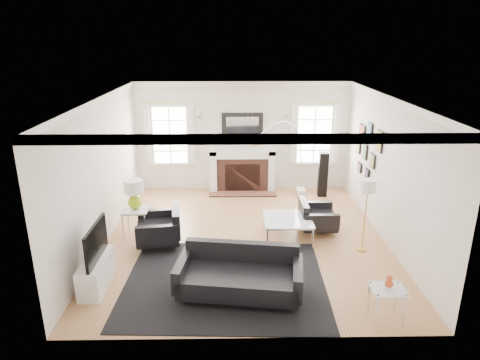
{
  "coord_description": "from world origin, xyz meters",
  "views": [
    {
      "loc": [
        -0.24,
        -7.77,
        3.87
      ],
      "look_at": [
        -0.1,
        0.3,
        1.14
      ],
      "focal_mm": 32.0,
      "sensor_mm": 36.0,
      "label": 1
    }
  ],
  "objects_px": {
    "gourd_lamp": "(134,192)",
    "arc_floor_lamp": "(280,158)",
    "armchair_right": "(316,218)",
    "fireplace": "(242,171)",
    "sofa": "(240,275)",
    "coffee_table": "(288,220)",
    "armchair_left": "(161,229)"
  },
  "relations": [
    {
      "from": "armchair_right",
      "to": "arc_floor_lamp",
      "type": "distance_m",
      "value": 1.89
    },
    {
      "from": "sofa",
      "to": "gourd_lamp",
      "type": "distance_m",
      "value": 3.02
    },
    {
      "from": "sofa",
      "to": "armchair_right",
      "type": "bearing_deg",
      "value": 54.72
    },
    {
      "from": "armchair_right",
      "to": "gourd_lamp",
      "type": "bearing_deg",
      "value": -177.78
    },
    {
      "from": "sofa",
      "to": "armchair_left",
      "type": "distance_m",
      "value": 2.27
    },
    {
      "from": "fireplace",
      "to": "coffee_table",
      "type": "height_order",
      "value": "fireplace"
    },
    {
      "from": "armchair_left",
      "to": "coffee_table",
      "type": "xyz_separation_m",
      "value": [
        2.47,
        0.26,
        0.05
      ]
    },
    {
      "from": "coffee_table",
      "to": "gourd_lamp",
      "type": "height_order",
      "value": "gourd_lamp"
    },
    {
      "from": "fireplace",
      "to": "sofa",
      "type": "xyz_separation_m",
      "value": [
        -0.15,
        -4.75,
        -0.2
      ]
    },
    {
      "from": "coffee_table",
      "to": "arc_floor_lamp",
      "type": "bearing_deg",
      "value": 89.14
    },
    {
      "from": "gourd_lamp",
      "to": "armchair_left",
      "type": "bearing_deg",
      "value": -36.65
    },
    {
      "from": "armchair_right",
      "to": "arc_floor_lamp",
      "type": "bearing_deg",
      "value": 110.43
    },
    {
      "from": "armchair_left",
      "to": "sofa",
      "type": "bearing_deg",
      "value": -49.02
    },
    {
      "from": "arc_floor_lamp",
      "to": "armchair_right",
      "type": "bearing_deg",
      "value": -69.57
    },
    {
      "from": "armchair_right",
      "to": "fireplace",
      "type": "bearing_deg",
      "value": 120.54
    },
    {
      "from": "armchair_left",
      "to": "gourd_lamp",
      "type": "xyz_separation_m",
      "value": [
        -0.57,
        0.42,
        0.59
      ]
    },
    {
      "from": "gourd_lamp",
      "to": "arc_floor_lamp",
      "type": "height_order",
      "value": "arc_floor_lamp"
    },
    {
      "from": "gourd_lamp",
      "to": "arc_floor_lamp",
      "type": "bearing_deg",
      "value": 29.55
    },
    {
      "from": "coffee_table",
      "to": "arc_floor_lamp",
      "type": "relative_size",
      "value": 0.45
    },
    {
      "from": "fireplace",
      "to": "coffee_table",
      "type": "distance_m",
      "value": 2.91
    },
    {
      "from": "armchair_left",
      "to": "arc_floor_lamp",
      "type": "xyz_separation_m",
      "value": [
        2.5,
        2.16,
        0.79
      ]
    },
    {
      "from": "sofa",
      "to": "arc_floor_lamp",
      "type": "distance_m",
      "value": 4.08
    },
    {
      "from": "sofa",
      "to": "coffee_table",
      "type": "distance_m",
      "value": 2.21
    },
    {
      "from": "gourd_lamp",
      "to": "coffee_table",
      "type": "bearing_deg",
      "value": -2.98
    },
    {
      "from": "fireplace",
      "to": "arc_floor_lamp",
      "type": "bearing_deg",
      "value": -45.47
    },
    {
      "from": "gourd_lamp",
      "to": "armchair_right",
      "type": "bearing_deg",
      "value": 2.22
    },
    {
      "from": "fireplace",
      "to": "coffee_table",
      "type": "relative_size",
      "value": 1.8
    },
    {
      "from": "arc_floor_lamp",
      "to": "coffee_table",
      "type": "bearing_deg",
      "value": -90.86
    },
    {
      "from": "sofa",
      "to": "arc_floor_lamp",
      "type": "bearing_deg",
      "value": 75.32
    },
    {
      "from": "armchair_left",
      "to": "coffee_table",
      "type": "height_order",
      "value": "armchair_left"
    },
    {
      "from": "armchair_right",
      "to": "gourd_lamp",
      "type": "relative_size",
      "value": 1.34
    },
    {
      "from": "fireplace",
      "to": "armchair_right",
      "type": "bearing_deg",
      "value": -59.46
    }
  ]
}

